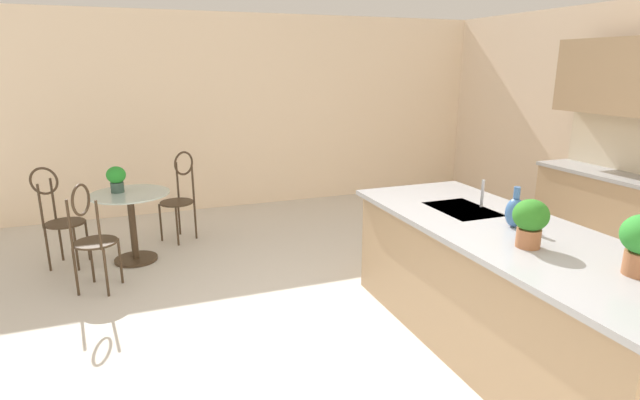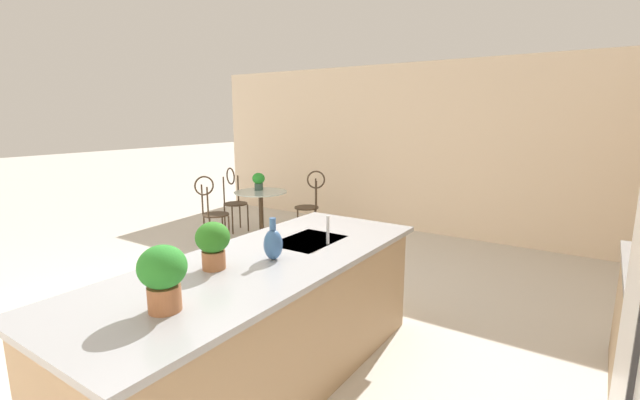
# 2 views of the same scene
# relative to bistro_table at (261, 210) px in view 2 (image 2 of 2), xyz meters

# --- Properties ---
(ground_plane) EXTENTS (40.00, 40.00, 0.00)m
(ground_plane) POSITION_rel_bistro_table_xyz_m (2.45, 1.61, -0.45)
(ground_plane) COLOR beige
(wall_left_window) EXTENTS (0.12, 7.80, 2.70)m
(wall_left_window) POSITION_rel_bistro_table_xyz_m (-1.81, 1.61, 0.90)
(wall_left_window) COLOR beige
(wall_left_window) RESTS_ON ground
(kitchen_island) EXTENTS (2.80, 1.06, 0.92)m
(kitchen_island) POSITION_rel_bistro_table_xyz_m (2.75, 2.46, 0.02)
(kitchen_island) COLOR tan
(kitchen_island) RESTS_ON ground
(bistro_table) EXTENTS (0.80, 0.80, 0.74)m
(bistro_table) POSITION_rel_bistro_table_xyz_m (0.00, 0.00, 0.00)
(bistro_table) COLOR #3D2D1E
(bistro_table) RESTS_ON ground
(chair_near_window) EXTENTS (0.53, 0.53, 1.04)m
(chair_near_window) POSITION_rel_bistro_table_xyz_m (-0.54, 0.54, 0.13)
(chair_near_window) COLOR #3D2D1E
(chair_near_window) RESTS_ON ground
(chair_by_island) EXTENTS (0.48, 0.52, 1.04)m
(chair_by_island) POSITION_rel_bistro_table_xyz_m (-0.12, -0.69, 0.13)
(chair_by_island) COLOR #3D2D1E
(chair_by_island) RESTS_ON ground
(chair_toward_desk) EXTENTS (0.52, 0.50, 1.04)m
(chair_toward_desk) POSITION_rel_bistro_table_xyz_m (0.68, -0.34, 0.13)
(chair_toward_desk) COLOR #3D2D1E
(chair_toward_desk) RESTS_ON ground
(sink_faucet) EXTENTS (0.02, 0.02, 0.22)m
(sink_faucet) POSITION_rel_bistro_table_xyz_m (2.20, 2.64, 0.58)
(sink_faucet) COLOR #B2B5BA
(sink_faucet) RESTS_ON kitchen_island
(potted_plant_on_table) EXTENTS (0.19, 0.19, 0.27)m
(potted_plant_on_table) POSITION_rel_bistro_table_xyz_m (-0.08, -0.11, 0.45)
(potted_plant_on_table) COLOR #385147
(potted_plant_on_table) RESTS_ON bistro_table
(potted_plant_counter_near) EXTENTS (0.22, 0.22, 0.31)m
(potted_plant_counter_near) POSITION_rel_bistro_table_xyz_m (3.05, 2.33, 0.65)
(potted_plant_counter_near) COLOR #9E603D
(potted_plant_counter_near) RESTS_ON kitchen_island
(potted_plant_counter_far) EXTENTS (0.24, 0.24, 0.34)m
(potted_plant_counter_far) POSITION_rel_bistro_table_xyz_m (3.60, 2.58, 0.67)
(potted_plant_counter_far) COLOR #9E603D
(potted_plant_counter_far) RESTS_ON kitchen_island
(vase_on_counter) EXTENTS (0.13, 0.13, 0.29)m
(vase_on_counter) POSITION_rel_bistro_table_xyz_m (2.70, 2.53, 0.58)
(vase_on_counter) COLOR #386099
(vase_on_counter) RESTS_ON kitchen_island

